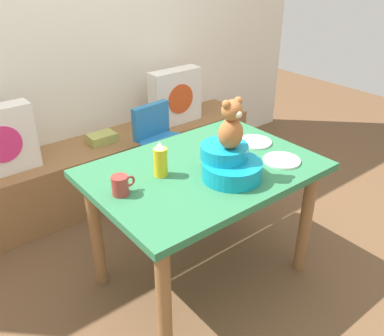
% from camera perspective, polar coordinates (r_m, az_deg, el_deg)
% --- Properties ---
extents(ground_plane, '(8.00, 8.00, 0.00)m').
position_cam_1_polar(ground_plane, '(2.60, 1.42, -14.34)').
color(ground_plane, brown).
extents(back_wall, '(4.40, 0.10, 2.60)m').
position_cam_1_polar(back_wall, '(3.18, -16.13, 19.03)').
color(back_wall, silver).
rests_on(back_wall, ground_plane).
extents(window_bench, '(2.60, 0.44, 0.46)m').
position_cam_1_polar(window_bench, '(3.28, -11.73, -0.08)').
color(window_bench, olive).
rests_on(window_bench, ground_plane).
extents(pillow_floral_right, '(0.44, 0.15, 0.44)m').
position_cam_1_polar(pillow_floral_right, '(3.40, -2.31, 9.83)').
color(pillow_floral_right, white).
rests_on(pillow_floral_right, window_bench).
extents(book_stack, '(0.20, 0.14, 0.07)m').
position_cam_1_polar(book_stack, '(3.16, -12.36, 4.07)').
color(book_stack, '#A7AF55').
rests_on(book_stack, window_bench).
extents(dining_table, '(1.19, 0.84, 0.74)m').
position_cam_1_polar(dining_table, '(2.22, 1.61, -2.43)').
color(dining_table, '#2D7247').
rests_on(dining_table, ground_plane).
extents(highchair, '(0.35, 0.47, 0.79)m').
position_cam_1_polar(highchair, '(2.92, -3.99, 3.17)').
color(highchair, '#2672B2').
rests_on(highchair, ground_plane).
extents(infant_seat_teal, '(0.30, 0.33, 0.16)m').
position_cam_1_polar(infant_seat_teal, '(2.05, 5.17, 0.58)').
color(infant_seat_teal, '#1090B4').
rests_on(infant_seat_teal, dining_table).
extents(teddy_bear, '(0.13, 0.12, 0.25)m').
position_cam_1_polar(teddy_bear, '(1.96, 5.44, 5.91)').
color(teddy_bear, '#AC6433').
rests_on(teddy_bear, infant_seat_teal).
extents(ketchup_bottle, '(0.07, 0.07, 0.18)m').
position_cam_1_polar(ketchup_bottle, '(2.05, -4.38, 1.12)').
color(ketchup_bottle, gold).
rests_on(ketchup_bottle, dining_table).
extents(coffee_mug, '(0.12, 0.08, 0.09)m').
position_cam_1_polar(coffee_mug, '(1.94, -9.85, -2.36)').
color(coffee_mug, '#9E332D').
rests_on(coffee_mug, dining_table).
extents(dinner_plate_near, '(0.20, 0.20, 0.01)m').
position_cam_1_polar(dinner_plate_near, '(2.45, 8.63, 3.59)').
color(dinner_plate_near, white).
rests_on(dinner_plate_near, dining_table).
extents(dinner_plate_far, '(0.20, 0.20, 0.01)m').
position_cam_1_polar(dinner_plate_far, '(2.27, 12.30, 1.04)').
color(dinner_plate_far, white).
rests_on(dinner_plate_far, dining_table).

